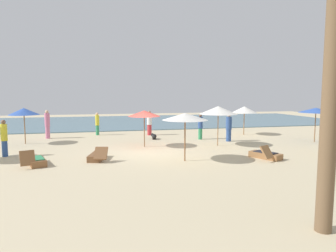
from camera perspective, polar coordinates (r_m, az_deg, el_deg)
The scene contains 18 objects.
ground_plane at distance 15.98m, azimuth -4.20°, elevation -4.91°, with size 60.00×60.00×0.00m, color beige.
ocean_water at distance 32.73m, azimuth -8.89°, elevation 0.80°, with size 48.00×16.00×0.06m, color slate.
umbrella_0 at distance 17.23m, azimuth -4.53°, elevation 2.39°, with size 1.87×1.87×2.11m.
umbrella_1 at distance 13.56m, azimuth 3.25°, elevation 1.78°, with size 2.08×2.08×2.20m.
umbrella_2 at distance 22.97m, azimuth 14.28°, elevation 3.02°, with size 1.89×1.89×2.12m.
umbrella_3 at distance 17.85m, azimuth 9.51°, elevation 2.97°, with size 2.24×2.24×2.33m.
umbrella_4 at distance 20.18m, azimuth -25.66°, elevation 2.50°, with size 1.79×1.79×2.20m.
umbrella_7 at distance 21.07m, azimuth 26.26°, elevation 2.70°, with size 2.12×2.12×2.18m.
lounger_1 at distance 15.01m, azimuth 18.00°, elevation -5.24°, with size 1.27×1.75×0.72m.
lounger_2 at distance 14.44m, azimuth -13.19°, elevation -5.58°, with size 0.96×1.79×0.68m.
lounger_3 at distance 14.23m, azimuth -23.77°, elevation -6.09°, with size 1.08×1.73×0.74m.
person_0 at distance 22.20m, azimuth -3.55°, elevation 0.59°, with size 0.38×0.38×1.80m.
person_1 at distance 20.25m, azimuth 6.15°, elevation -0.09°, with size 0.44×0.44×1.70m.
person_2 at distance 19.69m, azimuth 11.45°, elevation -0.28°, with size 0.37×0.37×1.78m.
person_3 at distance 22.78m, azimuth -13.26°, elevation 0.48°, with size 0.36×0.36×1.68m.
person_4 at distance 22.11m, azimuth -21.91°, elevation 0.36°, with size 0.40×0.40×1.95m.
person_5 at distance 16.65m, azimuth -28.64°, elevation -1.98°, with size 0.41×0.41×1.81m.
dog at distance 20.28m, azimuth -2.69°, elevation -1.97°, with size 0.46×0.82×0.37m.
Camera 1 is at (-2.45, -15.49, 3.08)m, focal length 32.14 mm.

